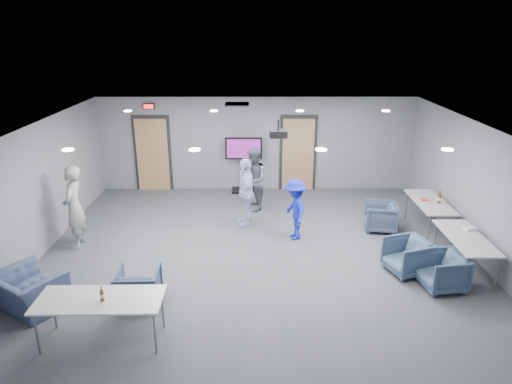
{
  "coord_description": "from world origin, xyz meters",
  "views": [
    {
      "loc": [
        -0.05,
        -8.8,
        4.49
      ],
      "look_at": [
        -0.02,
        0.35,
        1.2
      ],
      "focal_mm": 32.0,
      "sensor_mm": 36.0,
      "label": 1
    }
  ],
  "objects_px": {
    "chair_front_a": "(139,286)",
    "chair_front_b": "(30,291)",
    "chair_right_a": "(381,217)",
    "table_right_b": "(466,239)",
    "person_c": "(246,192)",
    "projector": "(278,134)",
    "bottle_right": "(439,199)",
    "bottle_front": "(102,295)",
    "table_front_left": "(100,301)",
    "person_a": "(74,207)",
    "person_d": "(295,209)",
    "chair_right_b": "(407,256)",
    "person_b": "(254,180)",
    "chair_right_c": "(442,271)",
    "table_right_a": "(430,203)",
    "tv_stand": "(244,161)"
  },
  "relations": [
    {
      "from": "chair_front_a",
      "to": "chair_front_b",
      "type": "height_order",
      "value": "chair_front_b"
    },
    {
      "from": "chair_right_a",
      "to": "table_right_b",
      "type": "distance_m",
      "value": 2.25
    },
    {
      "from": "person_c",
      "to": "projector",
      "type": "distance_m",
      "value": 1.87
    },
    {
      "from": "person_c",
      "to": "chair_front_b",
      "type": "xyz_separation_m",
      "value": [
        -3.57,
        -3.53,
        -0.49
      ]
    },
    {
      "from": "bottle_right",
      "to": "bottle_front",
      "type": "bearing_deg",
      "value": -148.51
    },
    {
      "from": "table_front_left",
      "to": "person_c",
      "type": "bearing_deg",
      "value": 63.75
    },
    {
      "from": "person_a",
      "to": "chair_front_b",
      "type": "xyz_separation_m",
      "value": [
        0.07,
        -2.39,
        -0.56
      ]
    },
    {
      "from": "person_d",
      "to": "projector",
      "type": "height_order",
      "value": "projector"
    },
    {
      "from": "projector",
      "to": "bottle_right",
      "type": "bearing_deg",
      "value": 1.39
    },
    {
      "from": "person_d",
      "to": "chair_right_b",
      "type": "height_order",
      "value": "person_d"
    },
    {
      "from": "person_b",
      "to": "chair_right_a",
      "type": "relative_size",
      "value": 2.25
    },
    {
      "from": "person_a",
      "to": "chair_front_b",
      "type": "height_order",
      "value": "person_a"
    },
    {
      "from": "chair_right_a",
      "to": "table_right_b",
      "type": "height_order",
      "value": "table_right_b"
    },
    {
      "from": "chair_right_b",
      "to": "table_right_b",
      "type": "relative_size",
      "value": 0.45
    },
    {
      "from": "chair_front_a",
      "to": "person_b",
      "type": "bearing_deg",
      "value": -116.7
    },
    {
      "from": "person_a",
      "to": "person_d",
      "type": "distance_m",
      "value": 4.76
    },
    {
      "from": "person_a",
      "to": "chair_right_a",
      "type": "bearing_deg",
      "value": 93.78
    },
    {
      "from": "person_a",
      "to": "person_c",
      "type": "height_order",
      "value": "person_a"
    },
    {
      "from": "person_a",
      "to": "projector",
      "type": "height_order",
      "value": "projector"
    },
    {
      "from": "person_b",
      "to": "table_right_b",
      "type": "xyz_separation_m",
      "value": [
        4.08,
        -3.23,
        -0.14
      ]
    },
    {
      "from": "person_c",
      "to": "chair_right_a",
      "type": "height_order",
      "value": "person_c"
    },
    {
      "from": "person_a",
      "to": "chair_right_c",
      "type": "distance_m",
      "value": 7.48
    },
    {
      "from": "chair_right_b",
      "to": "projector",
      "type": "distance_m",
      "value": 3.58
    },
    {
      "from": "person_a",
      "to": "chair_front_a",
      "type": "height_order",
      "value": "person_a"
    },
    {
      "from": "person_c",
      "to": "table_right_a",
      "type": "xyz_separation_m",
      "value": [
        4.26,
        -0.35,
        -0.15
      ]
    },
    {
      "from": "table_right_a",
      "to": "table_right_b",
      "type": "xyz_separation_m",
      "value": [
        -0.0,
        -1.9,
        -0.0
      ]
    },
    {
      "from": "chair_right_c",
      "to": "bottle_front",
      "type": "xyz_separation_m",
      "value": [
        -5.63,
        -1.53,
        0.48
      ]
    },
    {
      "from": "chair_right_a",
      "to": "projector",
      "type": "xyz_separation_m",
      "value": [
        -2.45,
        -0.4,
        2.07
      ]
    },
    {
      "from": "chair_front_b",
      "to": "projector",
      "type": "distance_m",
      "value": 5.52
    },
    {
      "from": "bottle_right",
      "to": "chair_front_b",
      "type": "bearing_deg",
      "value": -159.04
    },
    {
      "from": "person_b",
      "to": "chair_right_b",
      "type": "distance_m",
      "value": 4.47
    },
    {
      "from": "chair_right_c",
      "to": "tv_stand",
      "type": "height_order",
      "value": "tv_stand"
    },
    {
      "from": "chair_right_a",
      "to": "chair_front_a",
      "type": "relative_size",
      "value": 1.0
    },
    {
      "from": "table_right_a",
      "to": "bottle_right",
      "type": "height_order",
      "value": "bottle_right"
    },
    {
      "from": "person_a",
      "to": "chair_right_b",
      "type": "xyz_separation_m",
      "value": [
        6.8,
        -1.17,
        -0.56
      ]
    },
    {
      "from": "person_b",
      "to": "chair_front_b",
      "type": "bearing_deg",
      "value": -47.88
    },
    {
      "from": "table_right_b",
      "to": "bottle_front",
      "type": "xyz_separation_m",
      "value": [
        -6.28,
        -2.16,
        0.14
      ]
    },
    {
      "from": "person_a",
      "to": "chair_front_a",
      "type": "distance_m",
      "value": 2.96
    },
    {
      "from": "projector",
      "to": "bottle_front",
      "type": "bearing_deg",
      "value": -128.89
    },
    {
      "from": "chair_right_b",
      "to": "table_right_a",
      "type": "relative_size",
      "value": 0.45
    },
    {
      "from": "table_right_b",
      "to": "tv_stand",
      "type": "distance_m",
      "value": 6.37
    },
    {
      "from": "table_right_b",
      "to": "bottle_right",
      "type": "relative_size",
      "value": 5.7
    },
    {
      "from": "chair_right_a",
      "to": "chair_right_b",
      "type": "distance_m",
      "value": 1.99
    },
    {
      "from": "person_a",
      "to": "chair_right_c",
      "type": "height_order",
      "value": "person_a"
    },
    {
      "from": "chair_right_a",
      "to": "chair_right_c",
      "type": "height_order",
      "value": "chair_right_c"
    },
    {
      "from": "bottle_right",
      "to": "tv_stand",
      "type": "distance_m",
      "value": 5.34
    },
    {
      "from": "chair_right_a",
      "to": "tv_stand",
      "type": "distance_m",
      "value": 4.28
    },
    {
      "from": "person_b",
      "to": "table_front_left",
      "type": "bearing_deg",
      "value": -31.1
    },
    {
      "from": "person_b",
      "to": "chair_front_b",
      "type": "height_order",
      "value": "person_b"
    },
    {
      "from": "bottle_right",
      "to": "tv_stand",
      "type": "xyz_separation_m",
      "value": [
        -4.52,
        2.85,
        0.07
      ]
    }
  ]
}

